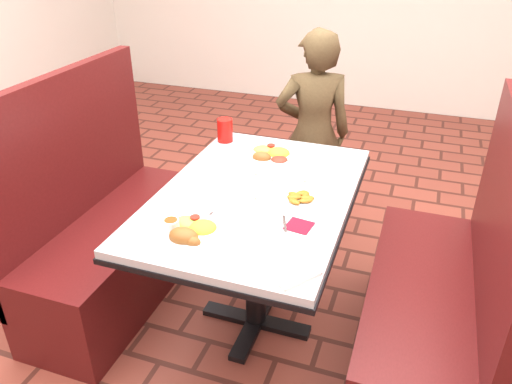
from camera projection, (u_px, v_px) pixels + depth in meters
dining_table at (256, 211)px, 2.19m from camera, size 0.81×1.21×0.75m
booth_bench_left at (111, 239)px, 2.58m from camera, size 0.47×1.20×1.17m
booth_bench_right at (433, 308)px, 2.12m from camera, size 0.47×1.20×1.17m
diner_person at (313, 134)px, 3.03m from camera, size 0.54×0.44×1.26m
near_dinner_plate at (190, 229)px, 1.84m from camera, size 0.26×0.26×0.08m
far_dinner_plate at (271, 153)px, 2.44m from camera, size 0.28×0.28×0.07m
plantain_plate at (300, 199)px, 2.07m from camera, size 0.19×0.19×0.03m
maroon_napkin at (299, 226)px, 1.91m from camera, size 0.11×0.11×0.00m
spoon_utensil at (285, 224)px, 1.92m from camera, size 0.05×0.11×0.00m
red_tumbler at (225, 130)px, 2.61m from camera, size 0.08×0.08×0.12m
paper_napkin at (285, 266)px, 1.68m from camera, size 0.26×0.25×0.01m
knife_utensil at (201, 224)px, 1.90m from camera, size 0.03×0.19×0.00m
fork_utensil at (208, 238)px, 1.82m from camera, size 0.03×0.13×0.00m
lettuce_shreds at (269, 187)px, 2.19m from camera, size 0.28×0.32×0.00m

